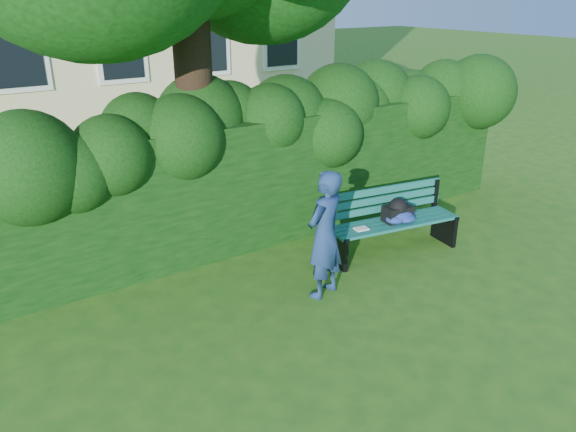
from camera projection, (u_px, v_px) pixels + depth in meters
ground at (317, 308)px, 6.50m from camera, size 80.00×80.00×0.00m
hedge at (225, 184)px, 7.87m from camera, size 10.00×1.00×1.80m
park_bench at (394, 218)px, 7.75m from camera, size 1.94×0.83×0.89m
man_reading at (325, 235)px, 6.52m from camera, size 0.66×0.54×1.56m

